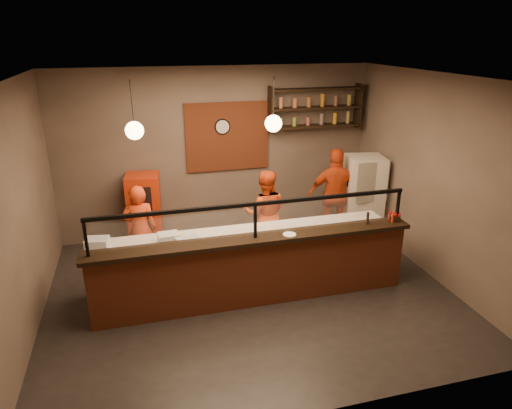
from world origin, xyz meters
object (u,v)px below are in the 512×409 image
object	(u,v)px
cook_right	(336,195)
red_cooler	(145,210)
wall_clock	(222,127)
condiment_caddy	(394,218)
fridge	(363,197)
pepper_mill	(368,218)
cook_mid	(265,214)
pizza_dough	(288,232)
cook_left	(140,229)

from	to	relation	value
cook_right	red_cooler	world-z (taller)	cook_right
wall_clock	condiment_caddy	bearing A→B (deg)	-52.45
fridge	condiment_caddy	xyz separation A→B (m)	(-0.40, -1.73, 0.30)
cook_right	pepper_mill	xyz separation A→B (m)	(-0.30, -1.77, 0.27)
wall_clock	condiment_caddy	size ratio (longest dim) A/B	1.89
wall_clock	cook_right	bearing A→B (deg)	-26.15
cook_mid	fridge	distance (m)	2.04
pepper_mill	pizza_dough	bearing A→B (deg)	163.04
condiment_caddy	fridge	bearing A→B (deg)	76.98
fridge	cook_mid	bearing A→B (deg)	-162.71
red_cooler	pepper_mill	world-z (taller)	red_cooler
wall_clock	cook_mid	size ratio (longest dim) A/B	0.19
fridge	pizza_dough	distance (m)	2.42
cook_right	condiment_caddy	size ratio (longest dim) A/B	11.20
cook_left	pepper_mill	size ratio (longest dim) A/B	8.07
fridge	wall_clock	bearing A→B (deg)	167.75
pizza_dough	pepper_mill	world-z (taller)	pepper_mill
cook_left	condiment_caddy	distance (m)	4.03
pizza_dough	fridge	bearing A→B (deg)	35.03
wall_clock	pepper_mill	world-z (taller)	wall_clock
cook_mid	condiment_caddy	world-z (taller)	cook_mid
wall_clock	cook_left	size ratio (longest dim) A/B	0.20
wall_clock	red_cooler	distance (m)	2.12
cook_left	pizza_dough	bearing A→B (deg)	156.43
fridge	red_cooler	distance (m)	4.11
cook_left	pepper_mill	bearing A→B (deg)	159.35
red_cooler	fridge	bearing A→B (deg)	-3.72
fridge	condiment_caddy	size ratio (longest dim) A/B	10.11
condiment_caddy	cook_left	bearing A→B (deg)	159.51
cook_left	fridge	size ratio (longest dim) A/B	0.94
red_cooler	cook_right	bearing A→B (deg)	-4.51
wall_clock	cook_left	bearing A→B (deg)	-141.33
cook_mid	red_cooler	distance (m)	2.25
cook_mid	pizza_dough	xyz separation A→B (m)	(0.05, -1.11, 0.12)
cook_right	condiment_caddy	bearing A→B (deg)	109.49
cook_left	condiment_caddy	world-z (taller)	cook_left
pepper_mill	wall_clock	bearing A→B (deg)	121.12
cook_left	pizza_dough	size ratio (longest dim) A/B	2.62
fridge	pepper_mill	size ratio (longest dim) A/B	8.63
cook_left	cook_right	distance (m)	3.63
cook_left	pizza_dough	xyz separation A→B (m)	(2.18, -1.06, 0.16)
pizza_dough	cook_right	bearing A→B (deg)	45.06
cook_mid	pepper_mill	world-z (taller)	cook_mid
wall_clock	red_cooler	xyz separation A→B (m)	(-1.55, -0.31, -1.41)
cook_right	pepper_mill	distance (m)	1.82
wall_clock	cook_mid	distance (m)	1.89
pepper_mill	fridge	bearing A→B (deg)	63.80
pizza_dough	pepper_mill	bearing A→B (deg)	-16.96
cook_left	pepper_mill	distance (m)	3.62
cook_mid	pepper_mill	distance (m)	1.90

